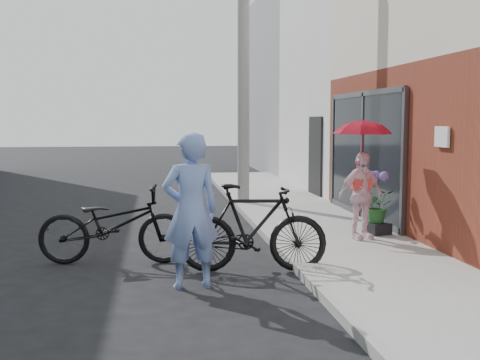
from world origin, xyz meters
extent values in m
plane|color=black|center=(0.00, 0.00, 0.00)|extent=(80.00, 80.00, 0.00)
cube|color=gray|center=(2.10, 2.00, 0.06)|extent=(2.20, 24.00, 0.12)
cube|color=#9E9E99|center=(0.94, 2.00, 0.06)|extent=(0.12, 24.00, 0.12)
cube|color=black|center=(3.16, 3.50, 1.36)|extent=(0.06, 3.80, 2.40)
cube|color=white|center=(3.16, 0.20, 1.82)|extent=(0.04, 0.40, 0.30)
cube|color=silver|center=(7.20, 9.00, 3.50)|extent=(8.00, 6.00, 7.00)
cube|color=gray|center=(7.20, 16.00, 3.50)|extent=(8.00, 8.00, 7.00)
cylinder|color=#9E9E99|center=(1.10, 6.00, 3.50)|extent=(0.28, 0.28, 7.00)
imported|color=#7A96D8|center=(-0.54, -0.75, 0.96)|extent=(0.75, 0.55, 1.92)
imported|color=black|center=(-1.56, 0.66, 0.56)|extent=(2.21, 0.94, 1.13)
imported|color=black|center=(0.34, -0.10, 0.60)|extent=(2.06, 0.80, 1.21)
imported|color=#F5CDDA|center=(2.35, 1.32, 0.84)|extent=(0.90, 0.58, 1.43)
imported|color=red|center=(2.35, 1.32, 1.95)|extent=(0.90, 0.90, 0.79)
cube|color=black|center=(2.79, 1.70, 0.22)|extent=(0.45, 0.45, 0.19)
imported|color=#225626|center=(2.79, 1.70, 0.60)|extent=(0.52, 0.45, 0.57)
camera|label=1|loc=(-0.95, -8.02, 2.06)|focal=45.00mm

